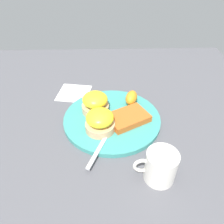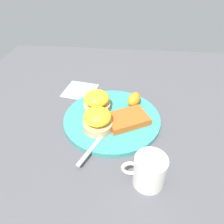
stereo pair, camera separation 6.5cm
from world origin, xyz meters
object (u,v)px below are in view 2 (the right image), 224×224
at_px(sandwich_benedict_left, 97,102).
at_px(sandwich_benedict_right, 98,120).
at_px(fork, 106,131).
at_px(cup, 149,171).
at_px(hashbrown_patty, 127,119).
at_px(orange_wedge, 134,99).

distance_m(sandwich_benedict_left, sandwich_benedict_right, 0.09).
height_order(fork, cup, cup).
bearing_deg(hashbrown_patty, orange_wedge, -102.09).
bearing_deg(cup, sandwich_benedict_right, -47.95).
height_order(sandwich_benedict_right, fork, sandwich_benedict_right).
xyz_separation_m(fork, cup, (-0.11, 0.14, 0.02)).
bearing_deg(cup, orange_wedge, -82.21).
xyz_separation_m(sandwich_benedict_left, sandwich_benedict_right, (-0.02, 0.09, 0.00)).
distance_m(hashbrown_patty, cup, 0.20).
bearing_deg(hashbrown_patty, sandwich_benedict_right, 24.38).
height_order(sandwich_benedict_right, orange_wedge, sandwich_benedict_right).
relative_size(sandwich_benedict_left, fork, 0.37).
bearing_deg(sandwich_benedict_left, hashbrown_patty, 153.65).
bearing_deg(sandwich_benedict_right, sandwich_benedict_left, -79.62).
height_order(hashbrown_patty, cup, cup).
distance_m(sandwich_benedict_right, orange_wedge, 0.16).
height_order(sandwich_benedict_left, orange_wedge, sandwich_benedict_left).
distance_m(fork, cup, 0.18).
bearing_deg(sandwich_benedict_left, orange_wedge, -162.67).
xyz_separation_m(sandwich_benedict_left, hashbrown_patty, (-0.10, 0.05, -0.02)).
distance_m(hashbrown_patty, orange_wedge, 0.09).
relative_size(sandwich_benedict_right, hashbrown_patty, 0.71).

